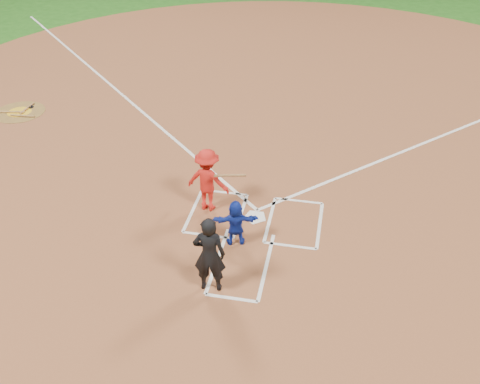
% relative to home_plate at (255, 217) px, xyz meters
% --- Properties ---
extents(ground, '(120.00, 120.00, 0.00)m').
position_rel_home_plate_xyz_m(ground, '(0.00, 0.00, -0.02)').
color(ground, '#1E5715').
rests_on(ground, ground).
extents(home_plate_dirt, '(28.00, 28.00, 0.01)m').
position_rel_home_plate_xyz_m(home_plate_dirt, '(0.00, 6.00, -0.01)').
color(home_plate_dirt, brown).
rests_on(home_plate_dirt, ground).
extents(home_plate, '(0.60, 0.60, 0.02)m').
position_rel_home_plate_xyz_m(home_plate, '(0.00, 0.00, 0.00)').
color(home_plate, white).
rests_on(home_plate, home_plate_dirt).
extents(on_deck_circle, '(1.70, 1.70, 0.01)m').
position_rel_home_plate_xyz_m(on_deck_circle, '(-8.85, 4.24, -0.00)').
color(on_deck_circle, brown).
rests_on(on_deck_circle, home_plate_dirt).
extents(on_deck_logo, '(0.80, 0.80, 0.00)m').
position_rel_home_plate_xyz_m(on_deck_logo, '(-8.85, 4.24, 0.00)').
color(on_deck_logo, gold).
rests_on(on_deck_logo, on_deck_circle).
extents(on_deck_bat_a, '(0.07, 0.84, 0.06)m').
position_rel_home_plate_xyz_m(on_deck_bat_a, '(-8.70, 4.49, 0.03)').
color(on_deck_bat_a, '#966337').
rests_on(on_deck_bat_a, on_deck_circle).
extents(on_deck_bat_b, '(0.84, 0.22, 0.06)m').
position_rel_home_plate_xyz_m(on_deck_bat_b, '(-9.05, 4.14, 0.03)').
color(on_deck_bat_b, olive).
rests_on(on_deck_bat_b, on_deck_circle).
extents(on_deck_bat_c, '(0.84, 0.13, 0.06)m').
position_rel_home_plate_xyz_m(on_deck_bat_c, '(-8.55, 3.94, 0.03)').
color(on_deck_bat_c, olive).
rests_on(on_deck_bat_c, on_deck_circle).
extents(bat_weight_donut, '(0.19, 0.19, 0.05)m').
position_rel_home_plate_xyz_m(bat_weight_donut, '(-8.65, 4.64, 0.03)').
color(bat_weight_donut, black).
rests_on(bat_weight_donut, on_deck_circle).
extents(catcher, '(1.11, 0.59, 1.14)m').
position_rel_home_plate_xyz_m(catcher, '(-0.27, -1.03, 0.56)').
color(catcher, '#142CA7').
rests_on(catcher, home_plate_dirt).
extents(umpire, '(0.70, 0.49, 1.80)m').
position_rel_home_plate_xyz_m(umpire, '(-0.49, -2.57, 0.89)').
color(umpire, black).
rests_on(umpire, home_plate_dirt).
extents(chalk_markings, '(28.35, 17.32, 0.01)m').
position_rel_home_plate_xyz_m(chalk_markings, '(0.00, 5.29, -0.01)').
color(chalk_markings, white).
rests_on(chalk_markings, home_plate_dirt).
extents(batter_at_plate, '(1.52, 0.81, 1.66)m').
position_rel_home_plate_xyz_m(batter_at_plate, '(-1.22, 0.17, 0.82)').
color(batter_at_plate, red).
rests_on(batter_at_plate, home_plate_dirt).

